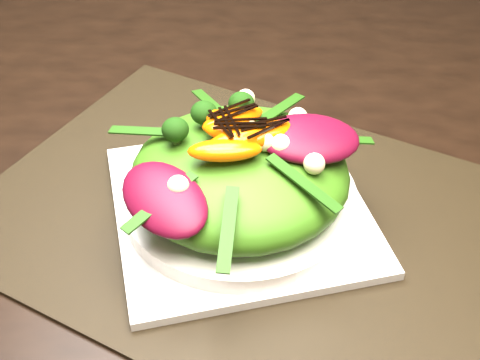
# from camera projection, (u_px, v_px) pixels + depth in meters

# --- Properties ---
(dining_table) EXTENTS (1.60, 0.90, 0.75)m
(dining_table) POSITION_uv_depth(u_px,v_px,m) (200.00, 161.00, 0.74)
(dining_table) COLOR black
(dining_table) RESTS_ON floor
(placemat) EXTENTS (0.62, 0.55, 0.00)m
(placemat) POSITION_uv_depth(u_px,v_px,m) (240.00, 213.00, 0.64)
(placemat) COLOR black
(placemat) RESTS_ON dining_table
(plate_base) EXTENTS (0.31, 0.31, 0.01)m
(plate_base) POSITION_uv_depth(u_px,v_px,m) (240.00, 208.00, 0.64)
(plate_base) COLOR silver
(plate_base) RESTS_ON placemat
(salad_bowl) EXTENTS (0.27, 0.27, 0.02)m
(salad_bowl) POSITION_uv_depth(u_px,v_px,m) (240.00, 198.00, 0.63)
(salad_bowl) COLOR white
(salad_bowl) RESTS_ON plate_base
(lettuce_mound) EXTENTS (0.27, 0.27, 0.07)m
(lettuce_mound) POSITION_uv_depth(u_px,v_px,m) (240.00, 173.00, 0.61)
(lettuce_mound) COLOR #3B6E14
(lettuce_mound) RESTS_ON salad_bowl
(radicchio_leaf) EXTENTS (0.11, 0.08, 0.02)m
(radicchio_leaf) POSITION_uv_depth(u_px,v_px,m) (310.00, 139.00, 0.59)
(radicchio_leaf) COLOR #4A0719
(radicchio_leaf) RESTS_ON lettuce_mound
(orange_segment) EXTENTS (0.07, 0.04, 0.02)m
(orange_segment) POSITION_uv_depth(u_px,v_px,m) (235.00, 119.00, 0.60)
(orange_segment) COLOR #D64D03
(orange_segment) RESTS_ON lettuce_mound
(broccoli_floret) EXTENTS (0.04, 0.04, 0.04)m
(broccoli_floret) POSITION_uv_depth(u_px,v_px,m) (171.00, 114.00, 0.61)
(broccoli_floret) COLOR #0D360A
(broccoli_floret) RESTS_ON lettuce_mound
(macadamia_nut) EXTENTS (0.02, 0.02, 0.02)m
(macadamia_nut) POSITION_uv_depth(u_px,v_px,m) (270.00, 159.00, 0.56)
(macadamia_nut) COLOR beige
(macadamia_nut) RESTS_ON lettuce_mound
(balsamic_drizzle) EXTENTS (0.04, 0.01, 0.00)m
(balsamic_drizzle) POSITION_uv_depth(u_px,v_px,m) (235.00, 111.00, 0.60)
(balsamic_drizzle) COLOR black
(balsamic_drizzle) RESTS_ON orange_segment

